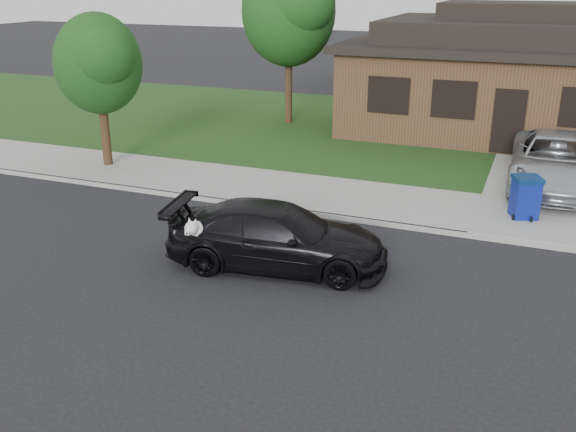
% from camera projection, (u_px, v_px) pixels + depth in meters
% --- Properties ---
extents(ground, '(120.00, 120.00, 0.00)m').
position_uv_depth(ground, '(257.00, 272.00, 13.08)').
color(ground, black).
rests_on(ground, ground).
extents(sidewalk, '(60.00, 3.00, 0.12)m').
position_uv_depth(sidewalk, '(333.00, 196.00, 17.41)').
color(sidewalk, gray).
rests_on(sidewalk, ground).
extents(curb, '(60.00, 0.12, 0.12)m').
position_uv_depth(curb, '(315.00, 214.00, 16.11)').
color(curb, gray).
rests_on(curb, ground).
extents(lawn, '(60.00, 13.00, 0.13)m').
position_uv_depth(lawn, '(398.00, 133.00, 24.36)').
color(lawn, '#193814').
rests_on(lawn, ground).
extents(driveway, '(4.50, 13.00, 0.14)m').
position_uv_depth(driveway, '(570.00, 171.00, 19.67)').
color(driveway, gray).
rests_on(driveway, ground).
extents(sedan, '(4.78, 2.55, 1.32)m').
position_uv_depth(sedan, '(277.00, 236.00, 13.15)').
color(sedan, black).
rests_on(sedan, ground).
extents(minivan, '(2.52, 5.29, 1.46)m').
position_uv_depth(minivan, '(557.00, 161.00, 17.70)').
color(minivan, '#B2B5BA').
rests_on(minivan, driveway).
extents(recycling_bin, '(0.81, 0.81, 1.05)m').
position_uv_depth(recycling_bin, '(525.00, 197.00, 15.52)').
color(recycling_bin, navy).
rests_on(recycling_bin, sidewalk).
extents(house, '(12.60, 8.60, 4.65)m').
position_uv_depth(house, '(519.00, 77.00, 23.98)').
color(house, '#422B1C').
rests_on(house, ground).
extents(tree_0, '(3.78, 3.60, 6.34)m').
position_uv_depth(tree_0, '(291.00, 9.00, 24.21)').
color(tree_0, '#332114').
rests_on(tree_0, ground).
extents(tree_2, '(2.73, 2.60, 4.59)m').
position_uv_depth(tree_2, '(99.00, 63.00, 18.95)').
color(tree_2, '#332114').
rests_on(tree_2, ground).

